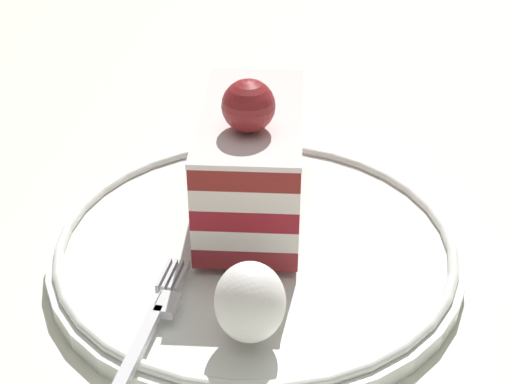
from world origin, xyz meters
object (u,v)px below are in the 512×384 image
at_px(dessert_plate, 256,247).
at_px(cake_slice, 251,159).
at_px(fork, 144,336).
at_px(whipped_cream_dollop, 250,302).

bearing_deg(dessert_plate, cake_slice, 135.14).
bearing_deg(fork, whipped_cream_dollop, 43.04).
bearing_deg(cake_slice, fork, -74.90).
relative_size(whipped_cream_dollop, fork, 0.36).
relative_size(dessert_plate, fork, 2.08).
bearing_deg(whipped_cream_dollop, fork, -136.96).
xyz_separation_m(dessert_plate, cake_slice, (-0.02, 0.02, 0.04)).
relative_size(dessert_plate, whipped_cream_dollop, 5.79).
relative_size(cake_slice, fork, 1.16).
height_order(dessert_plate, cake_slice, cake_slice).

